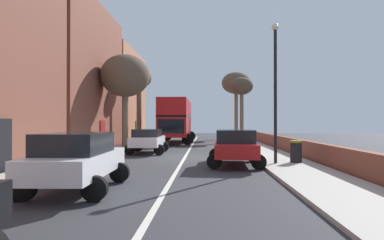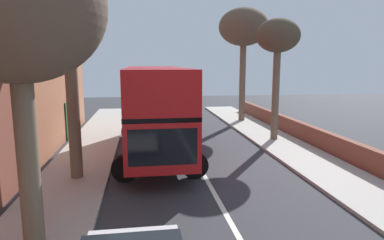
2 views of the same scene
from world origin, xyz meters
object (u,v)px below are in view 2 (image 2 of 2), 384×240
double_decker_bus (155,105)px  street_tree_right_1 (278,40)px  street_tree_right_3 (244,29)px  street_tree_left_2 (68,24)px  street_tree_left_0 (16,9)px

double_decker_bus → street_tree_right_1: size_ratio=1.58×
street_tree_right_1 → street_tree_right_3: (0.02, 6.31, 1.17)m
street_tree_right_1 → street_tree_left_2: street_tree_left_2 is taller
double_decker_bus → street_tree_right_3: (6.59, 8.29, 4.29)m
street_tree_right_1 → street_tree_right_3: street_tree_right_3 is taller
double_decker_bus → street_tree_right_1: (6.57, 1.98, 3.13)m
street_tree_left_0 → street_tree_right_1: bearing=46.4°
street_tree_left_0 → street_tree_left_2: street_tree_left_0 is taller
street_tree_right_1 → double_decker_bus: bearing=-163.2°
street_tree_left_0 → street_tree_right_1: size_ratio=1.05×
street_tree_left_0 → street_tree_right_1: 13.91m
street_tree_left_0 → street_tree_right_3: (9.61, 16.38, 1.33)m
double_decker_bus → street_tree_right_3: bearing=51.5°
street_tree_right_1 → street_tree_right_3: 6.42m
street_tree_right_1 → street_tree_left_2: size_ratio=0.97×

